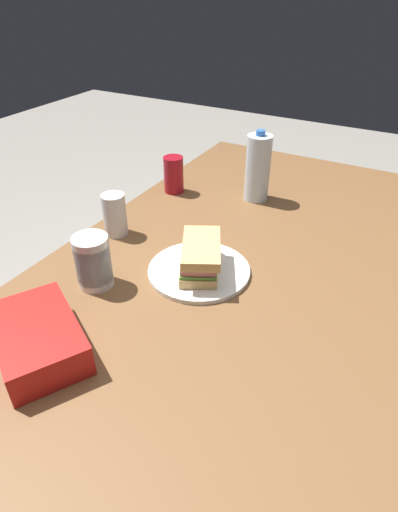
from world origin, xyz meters
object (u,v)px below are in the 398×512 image
Objects in this scene: paper_plate at (199,271)px; sandwich at (200,256)px; chip_bag at (38,338)px; water_bottle_tall at (258,168)px; soda_can_red at (174,175)px; plastic_cup_stack at (93,262)px; soda_can_silver at (115,215)px; dining_table at (242,323)px.

sandwich reaches higher than paper_plate.
sandwich is 0.87× the size of chip_bag.
soda_can_red is at bearing -72.44° from water_bottle_tall.
sandwich is 0.25m from plastic_cup_stack.
soda_can_red is at bearing -179.43° from soda_can_silver.
plastic_cup_stack is at bearing -50.49° from paper_plate.
soda_can_red reaches higher than chip_bag.
soda_can_red is 0.32m from soda_can_silver.
chip_bag is (0.35, -0.29, 0.11)m from dining_table.
chip_bag is 1.89× the size of soda_can_silver.
water_bottle_tall reaches higher than dining_table.
paper_plate is 0.26m from plastic_cup_stack.
chip_bag is 0.46m from soda_can_silver.
soda_can_silver is at bearing -101.66° from dining_table.
soda_can_red is (-0.41, -0.44, 0.14)m from dining_table.
sandwich is at bearing 128.59° from plastic_cup_stack.
dining_table is at bearing 47.25° from soda_can_red.
dining_table is at bearing 80.37° from chip_bag.
dining_table is 8.28× the size of water_bottle_tall.
water_bottle_tall is at bearing -174.87° from sandwich.
plastic_cup_stack is 0.24m from soda_can_silver.
sandwich is 1.53× the size of plastic_cup_stack.
dining_table is 0.62m from soda_can_red.
dining_table is 0.38m from plastic_cup_stack.
soda_can_red is 0.77m from chip_bag.
dining_table is 0.19m from sandwich.
dining_table is 0.47m from chip_bag.
paper_plate is 1.12× the size of water_bottle_tall.
sandwich is 0.88× the size of water_bottle_tall.
sandwich is at bearing 5.13° from water_bottle_tall.
sandwich is 1.64× the size of soda_can_red.
chip_bag is at bearing -7.44° from water_bottle_tall.
chip_bag is at bearing -21.53° from sandwich.
soda_can_red is 0.28m from water_bottle_tall.
plastic_cup_stack is 1.07× the size of soda_can_silver.
plastic_cup_stack is (0.16, -0.19, 0.06)m from paper_plate.
paper_plate is 2.09× the size of soda_can_silver.
sandwich is at bearing 39.25° from soda_can_red.
soda_can_red reaches higher than dining_table.
water_bottle_tall is (-0.46, -0.04, 0.10)m from paper_plate.
sandwich is at bearing -104.39° from dining_table.
chip_bag is 0.85m from water_bottle_tall.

